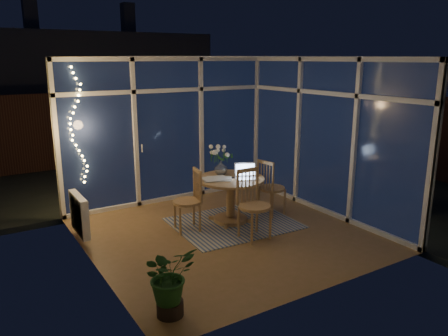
{
  "coord_description": "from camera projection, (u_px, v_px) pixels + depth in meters",
  "views": [
    {
      "loc": [
        -3.29,
        -5.23,
        2.58
      ],
      "look_at": [
        0.11,
        0.25,
        0.95
      ],
      "focal_mm": 35.0,
      "sensor_mm": 36.0,
      "label": 1
    }
  ],
  "objects": [
    {
      "name": "floor",
      "position": [
        226.0,
        233.0,
        6.62
      ],
      "size": [
        4.0,
        4.0,
        0.0
      ],
      "primitive_type": "plane",
      "color": "olive",
      "rests_on": "ground"
    },
    {
      "name": "ceiling",
      "position": [
        227.0,
        57.0,
        5.99
      ],
      "size": [
        4.0,
        4.0,
        0.0
      ],
      "primitive_type": "plane",
      "color": "white",
      "rests_on": "wall_back"
    },
    {
      "name": "wall_back",
      "position": [
        168.0,
        131.0,
        7.95
      ],
      "size": [
        4.0,
        0.04,
        2.6
      ],
      "primitive_type": "cube",
      "color": "beige",
      "rests_on": "floor"
    },
    {
      "name": "wall_front",
      "position": [
        326.0,
        182.0,
        4.66
      ],
      "size": [
        4.0,
        0.04,
        2.6
      ],
      "primitive_type": "cube",
      "color": "beige",
      "rests_on": "floor"
    },
    {
      "name": "wall_left",
      "position": [
        87.0,
        167.0,
        5.28
      ],
      "size": [
        0.04,
        4.0,
        2.6
      ],
      "primitive_type": "cube",
      "color": "beige",
      "rests_on": "floor"
    },
    {
      "name": "wall_right",
      "position": [
        327.0,
        137.0,
        7.33
      ],
      "size": [
        0.04,
        4.0,
        2.6
      ],
      "primitive_type": "cube",
      "color": "beige",
      "rests_on": "floor"
    },
    {
      "name": "window_wall_back",
      "position": [
        169.0,
        131.0,
        7.92
      ],
      "size": [
        4.0,
        0.1,
        2.6
      ],
      "primitive_type": "cube",
      "color": "white",
      "rests_on": "floor"
    },
    {
      "name": "window_wall_right",
      "position": [
        325.0,
        137.0,
        7.31
      ],
      "size": [
        0.1,
        4.0,
        2.6
      ],
      "primitive_type": "cube",
      "color": "white",
      "rests_on": "floor"
    },
    {
      "name": "radiator",
      "position": [
        79.0,
        214.0,
        6.28
      ],
      "size": [
        0.1,
        0.7,
        0.58
      ],
      "primitive_type": "cube",
      "color": "white",
      "rests_on": "wall_left"
    },
    {
      "name": "fairy_lights",
      "position": [
        76.0,
        126.0,
        6.96
      ],
      "size": [
        0.24,
        0.1,
        1.85
      ],
      "primitive_type": null,
      "color": "#F5C762",
      "rests_on": "window_wall_back"
    },
    {
      "name": "garden_patio",
      "position": [
        138.0,
        166.0,
        11.01
      ],
      "size": [
        12.0,
        6.0,
        0.1
      ],
      "primitive_type": "cube",
      "color": "black",
      "rests_on": "ground"
    },
    {
      "name": "garden_fence",
      "position": [
        110.0,
        127.0,
        10.93
      ],
      "size": [
        11.0,
        0.08,
        1.8
      ],
      "primitive_type": "cube",
      "color": "#371A14",
      "rests_on": "ground"
    },
    {
      "name": "neighbour_roof",
      "position": [
        86.0,
        71.0,
        13.24
      ],
      "size": [
        7.0,
        3.0,
        2.2
      ],
      "primitive_type": "cube",
      "color": "#34373E",
      "rests_on": "ground"
    },
    {
      "name": "garden_shrubs",
      "position": [
        105.0,
        166.0,
        8.91
      ],
      "size": [
        0.9,
        0.9,
        0.9
      ],
      "primitive_type": "sphere",
      "color": "#193216",
      "rests_on": "ground"
    },
    {
      "name": "rug",
      "position": [
        234.0,
        223.0,
        7.03
      ],
      "size": [
        1.94,
        1.58,
        0.01
      ],
      "primitive_type": "cube",
      "rotation": [
        0.0,
        0.0,
        -0.04
      ],
      "color": "#C0B79C",
      "rests_on": "floor"
    },
    {
      "name": "dining_table",
      "position": [
        231.0,
        200.0,
        7.02
      ],
      "size": [
        1.12,
        1.12,
        0.73
      ],
      "primitive_type": "cylinder",
      "rotation": [
        0.0,
        0.0,
        -0.04
      ],
      "color": "olive",
      "rests_on": "floor"
    },
    {
      "name": "chair_left",
      "position": [
        187.0,
        200.0,
        6.63
      ],
      "size": [
        0.52,
        0.52,
        0.97
      ],
      "primitive_type": "cube",
      "rotation": [
        0.0,
        0.0,
        -1.75
      ],
      "color": "olive",
      "rests_on": "floor"
    },
    {
      "name": "chair_right",
      "position": [
        272.0,
        187.0,
        7.3
      ],
      "size": [
        0.53,
        0.53,
        0.98
      ],
      "primitive_type": "cube",
      "rotation": [
        0.0,
        0.0,
        1.76
      ],
      "color": "olive",
      "rests_on": "floor"
    },
    {
      "name": "chair_front",
      "position": [
        255.0,
        205.0,
        6.31
      ],
      "size": [
        0.49,
        0.49,
        1.04
      ],
      "primitive_type": "cube",
      "rotation": [
        0.0,
        0.0,
        0.01
      ],
      "color": "olive",
      "rests_on": "floor"
    },
    {
      "name": "laptop",
      "position": [
        247.0,
        171.0,
        6.85
      ],
      "size": [
        0.44,
        0.41,
        0.26
      ],
      "primitive_type": null,
      "rotation": [
        0.0,
        0.0,
        -0.42
      ],
      "color": "silver",
      "rests_on": "dining_table"
    },
    {
      "name": "flower_vase",
      "position": [
        221.0,
        168.0,
        7.11
      ],
      "size": [
        0.21,
        0.21,
        0.21
      ],
      "primitive_type": "imported",
      "rotation": [
        0.0,
        0.0,
        -0.04
      ],
      "color": "silver",
      "rests_on": "dining_table"
    },
    {
      "name": "bowl",
      "position": [
        246.0,
        173.0,
        7.15
      ],
      "size": [
        0.16,
        0.16,
        0.04
      ],
      "primitive_type": "imported",
      "rotation": [
        0.0,
        0.0,
        -0.04
      ],
      "color": "white",
      "rests_on": "dining_table"
    },
    {
      "name": "newspapers",
      "position": [
        218.0,
        179.0,
        6.84
      ],
      "size": [
        0.49,
        0.43,
        0.02
      ],
      "primitive_type": "cube",
      "rotation": [
        0.0,
        0.0,
        -0.36
      ],
      "color": "silver",
      "rests_on": "dining_table"
    },
    {
      "name": "phone",
      "position": [
        231.0,
        178.0,
        6.9
      ],
      "size": [
        0.11,
        0.06,
        0.01
      ],
      "primitive_type": "cube",
      "rotation": [
        0.0,
        0.0,
        0.07
      ],
      "color": "black",
      "rests_on": "dining_table"
    },
    {
      "name": "potted_plant",
      "position": [
        169.0,
        282.0,
        4.42
      ],
      "size": [
        0.6,
        0.53,
        0.76
      ],
      "primitive_type": "imported",
      "rotation": [
        0.0,
        0.0,
        0.13
      ],
      "color": "#1B4C1C",
      "rests_on": "floor"
    }
  ]
}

